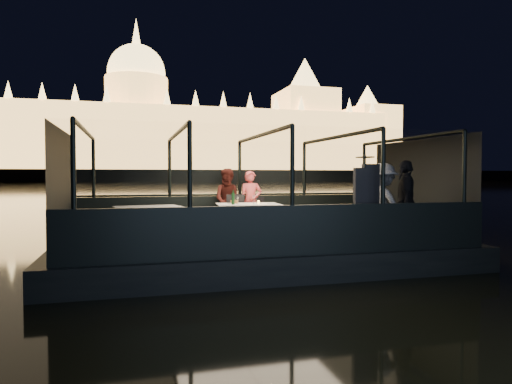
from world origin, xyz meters
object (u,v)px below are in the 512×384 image
object	(u,v)px
chair_port_left	(237,216)
chair_port_right	(259,214)
passenger_stripe	(383,204)
dining_table_central	(248,220)
passenger_dark	(405,203)
person_woman_coral	(251,202)
dining_table_aft	(148,223)
wine_bottle	(233,198)
coat_stand	(365,203)
person_man_maroon	(229,202)

from	to	relation	value
chair_port_left	chair_port_right	world-z (taller)	chair_port_left
chair_port_left	passenger_stripe	xyz separation A→B (m)	(2.44, -2.53, 0.40)
dining_table_central	passenger_dark	distance (m)	3.52
person_woman_coral	dining_table_central	bearing A→B (deg)	-100.47
chair_port_right	passenger_dark	world-z (taller)	passenger_dark
dining_table_aft	chair_port_right	world-z (taller)	chair_port_right
passenger_stripe	wine_bottle	xyz separation A→B (m)	(-2.68, 1.90, 0.06)
coat_stand	person_woman_coral	world-z (taller)	coat_stand
chair_port_left	person_woman_coral	bearing A→B (deg)	42.39
passenger_dark	passenger_stripe	bearing A→B (deg)	-52.71
chair_port_left	coat_stand	size ratio (longest dim) A/B	0.52
dining_table_central	coat_stand	distance (m)	3.02
chair_port_left	chair_port_right	bearing A→B (deg)	31.74
dining_table_aft	person_man_maroon	bearing A→B (deg)	23.86
person_woman_coral	person_man_maroon	xyz separation A→B (m)	(-0.53, 0.16, 0.00)
coat_stand	passenger_dark	world-z (taller)	coat_stand
person_man_maroon	chair_port_right	bearing A→B (deg)	5.90
coat_stand	person_man_maroon	bearing A→B (deg)	119.64
chair_port_right	passenger_stripe	bearing A→B (deg)	-68.70
coat_stand	person_man_maroon	xyz separation A→B (m)	(-1.92, 3.38, -0.15)
chair_port_right	passenger_stripe	size ratio (longest dim) A/B	0.52
coat_stand	passenger_stripe	xyz separation A→B (m)	(0.62, 0.38, -0.05)
chair_port_left	wine_bottle	world-z (taller)	wine_bottle
person_man_maroon	dining_table_central	bearing A→B (deg)	-55.47
chair_port_right	passenger_dark	distance (m)	3.68
chair_port_left	person_man_maroon	world-z (taller)	person_man_maroon
person_woman_coral	passenger_dark	size ratio (longest dim) A/B	0.88
dining_table_central	wine_bottle	bearing A→B (deg)	-155.69
coat_stand	wine_bottle	distance (m)	3.07
person_man_maroon	dining_table_aft	bearing A→B (deg)	-137.49
dining_table_central	coat_stand	size ratio (longest dim) A/B	0.80
chair_port_left	passenger_dark	world-z (taller)	passenger_dark
chair_port_right	passenger_dark	xyz separation A→B (m)	(2.37, -2.79, 0.40)
passenger_dark	dining_table_central	bearing A→B (deg)	-93.44
person_man_maroon	coat_stand	bearing A→B (deg)	-41.72
dining_table_aft	wine_bottle	size ratio (longest dim) A/B	4.23
dining_table_aft	wine_bottle	xyz separation A→B (m)	(1.87, -0.21, 0.53)
person_woman_coral	chair_port_left	bearing A→B (deg)	-134.84
coat_stand	person_man_maroon	size ratio (longest dim) A/B	1.14
dining_table_central	person_woman_coral	bearing A→B (deg)	70.82
dining_table_aft	chair_port_right	bearing A→B (deg)	14.74
chair_port_right	chair_port_left	bearing A→B (deg)	-165.40
chair_port_left	chair_port_right	size ratio (longest dim) A/B	1.09
person_woman_coral	passenger_dark	xyz separation A→B (m)	(2.58, -2.79, 0.10)
dining_table_central	person_woman_coral	xyz separation A→B (m)	(0.26, 0.76, 0.36)
person_woman_coral	passenger_dark	world-z (taller)	passenger_dark
person_man_maroon	passenger_dark	distance (m)	4.28
dining_table_central	person_woman_coral	world-z (taller)	person_woman_coral
dining_table_aft	coat_stand	world-z (taller)	coat_stand
person_woman_coral	passenger_stripe	xyz separation A→B (m)	(2.02, -2.84, 0.10)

